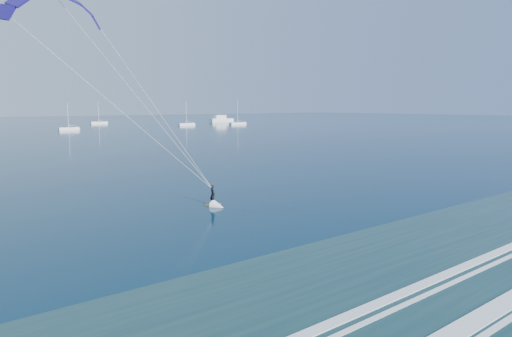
{
  "coord_description": "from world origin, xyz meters",
  "views": [
    {
      "loc": [
        -26.74,
        -4.03,
        10.09
      ],
      "look_at": [
        -2.15,
        27.25,
        4.57
      ],
      "focal_mm": 32.0,
      "sensor_mm": 36.0,
      "label": 1
    }
  ],
  "objects": [
    {
      "name": "motor_yacht",
      "position": [
        126.51,
        224.94,
        1.67
      ],
      "size": [
        15.3,
        4.08,
        6.29
      ],
      "color": "white",
      "rests_on": "ground"
    },
    {
      "name": "kitesurfer_rig",
      "position": [
        -9.98,
        32.73,
        10.06
      ],
      "size": [
        21.07,
        5.48,
        19.34
      ],
      "color": "orange",
      "rests_on": "ground"
    },
    {
      "name": "sailboat_6",
      "position": [
        115.0,
        191.98,
        0.69
      ],
      "size": [
        9.67,
        2.4,
        12.97
      ],
      "color": "white",
      "rests_on": "ground"
    },
    {
      "name": "sailboat_4",
      "position": [
        60.52,
        246.64,
        0.68
      ],
      "size": [
        8.98,
        2.4,
        12.18
      ],
      "color": "white",
      "rests_on": "ground"
    },
    {
      "name": "sailboat_3",
      "position": [
        28.21,
        189.58,
        0.68
      ],
      "size": [
        7.9,
        2.4,
        11.08
      ],
      "color": "white",
      "rests_on": "ground"
    },
    {
      "name": "sailboat_5",
      "position": [
        88.11,
        198.94,
        0.68
      ],
      "size": [
        8.74,
        2.4,
        11.92
      ],
      "color": "white",
      "rests_on": "ground"
    }
  ]
}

